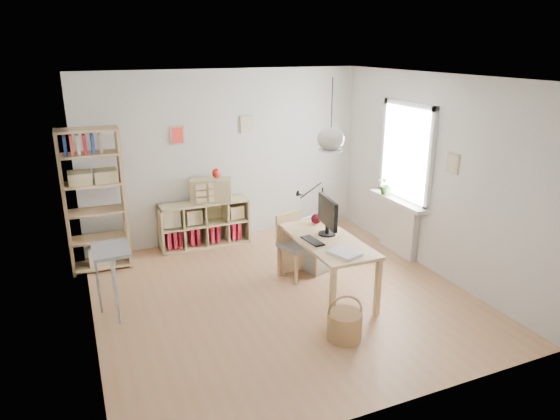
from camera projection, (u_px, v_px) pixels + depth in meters
name	position (u px, v px, depth m)	size (l,w,h in m)	color
ground	(282.00, 296.00, 6.35)	(4.50, 4.50, 0.00)	tan
room_shell	(331.00, 139.00, 5.79)	(4.50, 4.50, 4.50)	white
window_unit	(407.00, 153.00, 7.21)	(0.07, 1.16, 1.46)	white
radiator	(399.00, 228.00, 7.56)	(0.10, 0.80, 0.80)	silver
windowsill	(398.00, 201.00, 7.41)	(0.22, 1.20, 0.06)	white
desk	(327.00, 246.00, 6.21)	(0.70, 1.50, 0.75)	tan
cube_shelf	(203.00, 227.00, 7.89)	(1.40, 0.38, 0.72)	beige
tall_bookshelf	(93.00, 195.00, 6.82)	(0.80, 0.38, 2.00)	tan
side_table	(106.00, 264.00, 5.68)	(0.40, 0.55, 0.85)	gray
chair	(295.00, 241.00, 6.78)	(0.53, 0.53, 0.88)	gray
wicker_basket	(344.00, 325.00, 5.38)	(0.38, 0.38, 0.52)	#A27D49
storage_chest	(318.00, 250.00, 7.19)	(0.83, 0.88, 0.67)	silver
monitor	(328.00, 214.00, 6.24)	(0.22, 0.56, 0.49)	black
keyboard	(313.00, 241.00, 6.10)	(0.14, 0.36, 0.02)	black
task_lamp	(309.00, 200.00, 6.60)	(0.47, 0.17, 0.50)	black
yarn_ball	(316.00, 219.00, 6.69)	(0.14, 0.14, 0.14)	#45090F
paper_tray	(345.00, 253.00, 5.73)	(0.27, 0.34, 0.03)	white
drawer_chest	(211.00, 190.00, 7.72)	(0.63, 0.29, 0.36)	beige
red_vase	(216.00, 173.00, 7.68)	(0.13, 0.13, 0.15)	#9A170C
potted_plant	(387.00, 184.00, 7.59)	(0.29, 0.25, 0.32)	#3A6A27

